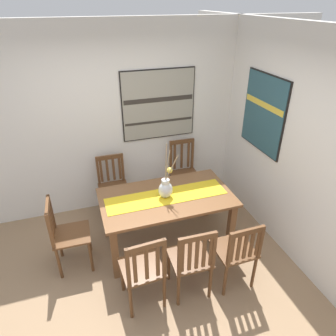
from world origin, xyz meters
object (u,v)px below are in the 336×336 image
object	(u,v)px
chair_4	(184,172)
chair_0	(66,233)
chair_2	(237,251)
chair_3	(143,269)
chair_1	(192,259)
centerpiece_vase	(166,188)
painting_on_back_wall	(159,105)
dining_table	(167,204)
chair_5	(113,186)
painting_on_side_wall	(264,113)

from	to	relation	value
chair_4	chair_0	bearing A→B (deg)	-153.60
chair_0	chair_4	size ratio (longest dim) A/B	0.94
chair_0	chair_2	xyz separation A→B (m)	(1.76, -0.87, -0.01)
chair_0	chair_3	distance (m)	1.08
chair_2	chair_1	bearing A→B (deg)	176.92
chair_2	chair_4	bearing A→B (deg)	88.13
centerpiece_vase	painting_on_back_wall	size ratio (longest dim) A/B	0.64
dining_table	chair_5	distance (m)	1.02
chair_1	painting_on_back_wall	world-z (taller)	painting_on_back_wall
chair_4	centerpiece_vase	bearing A→B (deg)	-123.26
chair_0	chair_2	world-z (taller)	chair_0
dining_table	chair_4	bearing A→B (deg)	56.90
painting_on_back_wall	chair_0	bearing A→B (deg)	-142.68
chair_0	chair_1	world-z (taller)	same
chair_4	painting_on_back_wall	world-z (taller)	painting_on_back_wall
chair_2	chair_5	world-z (taller)	chair_5
chair_2	chair_5	distance (m)	2.04
centerpiece_vase	chair_4	xyz separation A→B (m)	(0.59, 0.90, -0.37)
painting_on_side_wall	chair_1	bearing A→B (deg)	-142.30
dining_table	chair_1	bearing A→B (deg)	-90.03
dining_table	chair_0	size ratio (longest dim) A/B	1.74
chair_4	painting_on_side_wall	size ratio (longest dim) A/B	1.00
chair_0	chair_5	distance (m)	1.11
painting_on_side_wall	painting_on_back_wall	bearing A→B (deg)	142.45
chair_1	chair_2	xyz separation A→B (m)	(0.52, -0.03, -0.01)
chair_0	chair_5	xyz separation A→B (m)	(0.69, 0.87, -0.01)
chair_2	dining_table	bearing A→B (deg)	120.32
chair_2	painting_on_side_wall	size ratio (longest dim) A/B	0.90
dining_table	chair_0	world-z (taller)	chair_0
chair_0	chair_3	bearing A→B (deg)	-48.06
dining_table	painting_on_side_wall	size ratio (longest dim) A/B	1.64
chair_2	chair_3	bearing A→B (deg)	176.66
centerpiece_vase	chair_4	size ratio (longest dim) A/B	0.69
chair_0	chair_5	size ratio (longest dim) A/B	1.02
chair_2	chair_3	size ratio (longest dim) A/B	0.94
chair_5	painting_on_side_wall	world-z (taller)	painting_on_side_wall
dining_table	chair_4	size ratio (longest dim) A/B	1.65
chair_3	chair_4	xyz separation A→B (m)	(1.09, 1.71, 0.01)
chair_4	painting_on_side_wall	xyz separation A→B (m)	(0.82, -0.66, 1.09)
painting_on_side_wall	chair_2	bearing A→B (deg)	-128.44
chair_1	chair_2	world-z (taller)	chair_1
chair_5	painting_on_side_wall	distance (m)	2.32
chair_1	painting_on_back_wall	size ratio (longest dim) A/B	0.87
chair_0	painting_on_back_wall	distance (m)	2.14
dining_table	painting_on_back_wall	world-z (taller)	painting_on_back_wall
chair_2	chair_5	xyz separation A→B (m)	(-1.07, 1.74, 0.00)
chair_2	chair_3	distance (m)	1.04
chair_1	chair_2	distance (m)	0.52
chair_4	chair_2	bearing A→B (deg)	-91.87
chair_1	dining_table	bearing A→B (deg)	89.97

